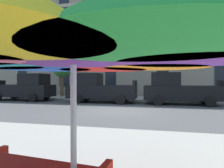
{
  "coord_description": "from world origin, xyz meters",
  "views": [
    {
      "loc": [
        2.14,
        -10.79,
        1.66
      ],
      "look_at": [
        -1.08,
        3.2,
        1.4
      ],
      "focal_mm": 32.23,
      "sensor_mm": 36.0,
      "label": 1
    }
  ],
  "objects": [
    {
      "name": "apartment_building",
      "position": [
        0.0,
        14.99,
        8.0
      ],
      "size": [
        40.84,
        12.08,
        16.0
      ],
      "color": "gray",
      "rests_on": "ground"
    },
    {
      "name": "pickup_black_downstreet",
      "position": [
        3.5,
        3.7,
        1.03
      ],
      "size": [
        5.1,
        2.12,
        2.2
      ],
      "color": "black",
      "rests_on": "ground"
    },
    {
      "name": "pickup_black",
      "position": [
        -8.54,
        3.7,
        1.03
      ],
      "size": [
        5.1,
        2.12,
        2.2
      ],
      "color": "black",
      "rests_on": "ground"
    },
    {
      "name": "sidewalk_far",
      "position": [
        0.0,
        6.8,
        0.06
      ],
      "size": [
        56.0,
        3.6,
        0.12
      ],
      "primitive_type": "cube",
      "color": "#9E998E",
      "rests_on": "ground"
    },
    {
      "name": "patio_umbrella",
      "position": [
        1.35,
        -9.0,
        2.03
      ],
      "size": [
        3.37,
        3.37,
        2.3
      ],
      "color": "silver",
      "rests_on": "ground"
    },
    {
      "name": "ground_plane",
      "position": [
        0.0,
        0.0,
        0.0
      ],
      "size": [
        120.0,
        120.0,
        0.0
      ],
      "primitive_type": "plane",
      "color": "#424244"
    },
    {
      "name": "pickup_black_midblock",
      "position": [
        -2.19,
        3.7,
        1.03
      ],
      "size": [
        5.1,
        2.12,
        2.2
      ],
      "color": "black",
      "rests_on": "ground"
    },
    {
      "name": "street_tree_left",
      "position": [
        -6.71,
        6.89,
        2.92
      ],
      "size": [
        2.05,
        1.95,
        4.04
      ],
      "color": "brown",
      "rests_on": "ground"
    }
  ]
}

